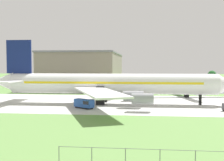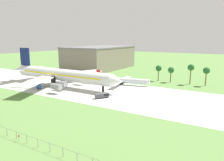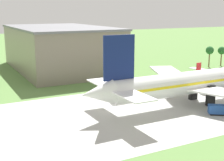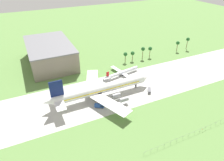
# 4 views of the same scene
# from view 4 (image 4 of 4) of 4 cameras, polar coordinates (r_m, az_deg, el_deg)

# --- Properties ---
(ground_plane) EXTENTS (600.00, 600.00, 0.00)m
(ground_plane) POSITION_cam_4_polar(r_m,az_deg,el_deg) (155.55, 10.41, -0.41)
(ground_plane) COLOR #5B8442
(taxiway_strip) EXTENTS (320.00, 44.00, 0.02)m
(taxiway_strip) POSITION_cam_4_polar(r_m,az_deg,el_deg) (155.54, 10.41, -0.41)
(taxiway_strip) COLOR #B2B2AD
(taxiway_strip) RESTS_ON ground_plane
(jet_airliner) EXTENTS (75.60, 61.04, 19.77)m
(jet_airliner) POSITION_cam_4_polar(r_m,az_deg,el_deg) (133.90, -3.28, -2.50)
(jet_airliner) COLOR white
(jet_airliner) RESTS_ON ground_plane
(regional_aircraft) EXTENTS (31.35, 28.36, 7.58)m
(regional_aircraft) POSITION_cam_4_polar(r_m,az_deg,el_deg) (160.87, 2.88, 2.28)
(regional_aircraft) COLOR silver
(regional_aircraft) RESTS_ON ground_plane
(baggage_tug) EXTENTS (4.95, 6.14, 2.07)m
(baggage_tug) POSITION_cam_4_polar(r_m,az_deg,el_deg) (143.93, 10.61, -2.75)
(baggage_tug) COLOR black
(baggage_tug) RESTS_ON ground_plane
(catering_van) EXTENTS (6.10, 4.95, 2.53)m
(catering_van) POSITION_cam_4_polar(r_m,az_deg,el_deg) (127.27, -3.55, -7.20)
(catering_van) COLOR black
(catering_van) RESTS_ON ground_plane
(perimeter_fence) EXTENTS (80.10, 0.10, 2.10)m
(perimeter_fence) POSITION_cam_4_polar(r_m,az_deg,el_deg) (123.95, 25.16, -12.00)
(perimeter_fence) COLOR slate
(perimeter_fence) RESTS_ON ground_plane
(no_stopping_sign) EXTENTS (0.44, 0.08, 1.68)m
(no_stopping_sign) POSITION_cam_4_polar(r_m,az_deg,el_deg) (122.40, 24.39, -12.66)
(no_stopping_sign) COLOR gray
(no_stopping_sign) RESTS_ON ground_plane
(terminal_building) EXTENTS (36.72, 61.20, 18.49)m
(terminal_building) POSITION_cam_4_polar(r_m,az_deg,el_deg) (186.76, -17.30, 7.46)
(terminal_building) COLOR slate
(terminal_building) RESTS_ON ground_plane
(palm_tree_row) EXTENTS (76.24, 3.60, 12.36)m
(palm_tree_row) POSITION_cam_4_polar(r_m,az_deg,el_deg) (196.45, 11.93, 9.13)
(palm_tree_row) COLOR brown
(palm_tree_row) RESTS_ON ground_plane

